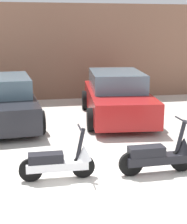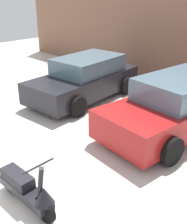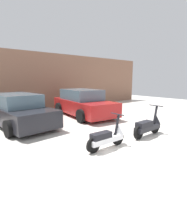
# 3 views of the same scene
# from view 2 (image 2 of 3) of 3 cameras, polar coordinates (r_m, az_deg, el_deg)

# --- Properties ---
(scooter_front_right) EXTENTS (1.57, 0.56, 1.09)m
(scooter_front_right) POSITION_cam_2_polar(r_m,az_deg,el_deg) (5.15, -13.26, -15.06)
(scooter_front_right) COLOR black
(scooter_front_right) RESTS_ON ground_plane
(car_rear_left) EXTENTS (2.29, 4.30, 1.41)m
(car_rear_left) POSITION_cam_2_polar(r_m,az_deg,el_deg) (9.75, -1.75, 6.78)
(car_rear_left) COLOR black
(car_rear_left) RESTS_ON ground_plane
(car_rear_center) EXTENTS (2.44, 4.51, 1.48)m
(car_rear_center) POSITION_cam_2_polar(r_m,az_deg,el_deg) (7.72, 16.48, 1.21)
(car_rear_center) COLOR maroon
(car_rear_center) RESTS_ON ground_plane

